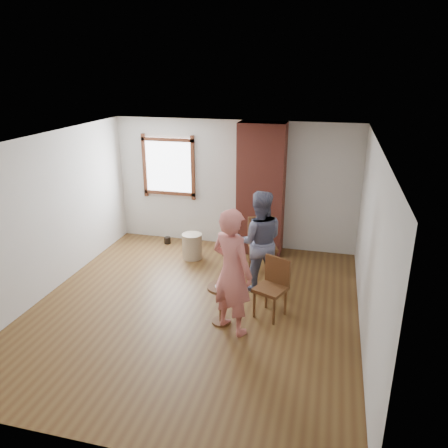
{
  "coord_description": "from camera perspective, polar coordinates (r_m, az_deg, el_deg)",
  "views": [
    {
      "loc": [
        1.92,
        -5.69,
        3.57
      ],
      "look_at": [
        0.28,
        0.8,
        1.15
      ],
      "focal_mm": 35.0,
      "sensor_mm": 36.0,
      "label": 1
    }
  ],
  "objects": [
    {
      "name": "dark_pot",
      "position": [
        9.41,
        -7.4,
        -2.13
      ],
      "size": [
        0.18,
        0.18,
        0.14
      ],
      "primitive_type": "cylinder",
      "rotation": [
        0.0,
        0.0,
        -0.38
      ],
      "color": "black",
      "rests_on": "ground"
    },
    {
      "name": "man",
      "position": [
        7.21,
        4.58,
        -2.26
      ],
      "size": [
        0.97,
        0.83,
        1.72
      ],
      "primitive_type": "imported",
      "rotation": [
        0.0,
        0.0,
        3.39
      ],
      "color": "#151839",
      "rests_on": "ground"
    },
    {
      "name": "cake_plate",
      "position": [
        6.32,
        -0.37,
        -8.11
      ],
      "size": [
        0.18,
        0.18,
        0.01
      ],
      "primitive_type": "cylinder",
      "color": "white",
      "rests_on": "side_table"
    },
    {
      "name": "ground",
      "position": [
        6.99,
        -3.92,
        -10.9
      ],
      "size": [
        5.5,
        5.5,
        0.0
      ],
      "primitive_type": "plane",
      "color": "brown",
      "rests_on": "ground"
    },
    {
      "name": "side_table",
      "position": [
        6.42,
        -0.37,
        -9.69
      ],
      "size": [
        0.4,
        0.4,
        0.6
      ],
      "color": "brown",
      "rests_on": "ground"
    },
    {
      "name": "stoneware_crock",
      "position": [
        8.6,
        -4.19,
        -2.9
      ],
      "size": [
        0.5,
        0.5,
        0.5
      ],
      "primitive_type": "cylinder",
      "rotation": [
        0.0,
        0.0,
        0.33
      ],
      "color": "tan",
      "rests_on": "ground"
    },
    {
      "name": "room_shell",
      "position": [
        6.83,
        -3.16,
        4.9
      ],
      "size": [
        5.04,
        5.52,
        2.62
      ],
      "color": "silver",
      "rests_on": "ground"
    },
    {
      "name": "person_pink",
      "position": [
        6.02,
        1.06,
        -6.28
      ],
      "size": [
        0.8,
        0.71,
        1.83
      ],
      "primitive_type": "imported",
      "rotation": [
        0.0,
        0.0,
        2.64
      ],
      "color": "#CE6D67",
      "rests_on": "ground"
    },
    {
      "name": "dining_chair_left",
      "position": [
        7.97,
        4.96,
        -2.34
      ],
      "size": [
        0.61,
        0.61,
        1.01
      ],
      "rotation": [
        0.0,
        0.0,
        0.38
      ],
      "color": "brown",
      "rests_on": "ground"
    },
    {
      "name": "brick_chimney",
      "position": [
        8.6,
        4.86,
        4.5
      ],
      "size": [
        0.9,
        0.5,
        2.6
      ],
      "primitive_type": "cube",
      "color": "#9B4337",
      "rests_on": "ground"
    },
    {
      "name": "cake_slice",
      "position": [
        6.3,
        -0.28,
        -7.85
      ],
      "size": [
        0.08,
        0.07,
        0.06
      ],
      "primitive_type": "cube",
      "color": "white",
      "rests_on": "cake_plate"
    },
    {
      "name": "dining_chair_right",
      "position": [
        6.63,
        6.45,
        -7.79
      ],
      "size": [
        0.55,
        0.55,
        0.9
      ],
      "rotation": [
        0.0,
        0.0,
        -0.39
      ],
      "color": "brown",
      "rests_on": "ground"
    }
  ]
}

